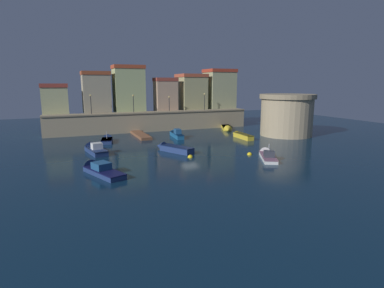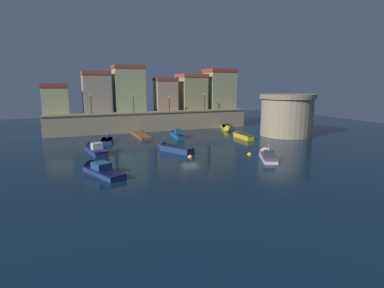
{
  "view_description": "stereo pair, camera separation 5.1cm",
  "coord_description": "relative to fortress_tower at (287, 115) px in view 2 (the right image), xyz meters",
  "views": [
    {
      "loc": [
        -16.39,
        -40.46,
        9.2
      ],
      "look_at": [
        0.0,
        -0.86,
        0.91
      ],
      "focal_mm": 29.17,
      "sensor_mm": 36.0,
      "label": 1
    },
    {
      "loc": [
        -16.35,
        -40.48,
        9.2
      ],
      "look_at": [
        0.0,
        -0.86,
        0.91
      ],
      "focal_mm": 29.17,
      "sensor_mm": 36.0,
      "label": 2
    }
  ],
  "objects": [
    {
      "name": "moored_boat_5",
      "position": [
        -6.61,
        10.02,
        -3.41
      ],
      "size": [
        4.13,
        6.76,
        1.58
      ],
      "rotation": [
        0.0,
        0.0,
        -1.98
      ],
      "color": "gold",
      "rests_on": "ground"
    },
    {
      "name": "moored_boat_6",
      "position": [
        -33.53,
        -1.42,
        -3.32
      ],
      "size": [
        2.88,
        6.84,
        1.99
      ],
      "rotation": [
        0.0,
        0.0,
        1.75
      ],
      "color": "navy",
      "rests_on": "ground"
    },
    {
      "name": "fortress_tower",
      "position": [
        0.0,
        0.0,
        0.0
      ],
      "size": [
        9.79,
        9.79,
        7.41
      ],
      "color": "tan",
      "rests_on": "ground"
    },
    {
      "name": "quay_lamp_2",
      "position": [
        -17.29,
        14.64,
        2.06
      ],
      "size": [
        0.32,
        0.32,
        2.99
      ],
      "color": "black",
      "rests_on": "quay_wall"
    },
    {
      "name": "quay_lamp_0",
      "position": [
        -32.28,
        14.64,
        2.36
      ],
      "size": [
        0.32,
        0.32,
        3.51
      ],
      "color": "black",
      "rests_on": "quay_wall"
    },
    {
      "name": "moored_boat_1",
      "position": [
        -34.1,
        -12.15,
        -3.38
      ],
      "size": [
        4.28,
        7.33,
        1.83
      ],
      "rotation": [
        0.0,
        0.0,
        1.95
      ],
      "color": "navy",
      "rests_on": "ground"
    },
    {
      "name": "pier_dock",
      "position": [
        -24.6,
        8.86,
        -3.52
      ],
      "size": [
        1.87,
        8.83,
        0.7
      ],
      "color": "brown",
      "rests_on": "ground"
    },
    {
      "name": "moored_boat_7",
      "position": [
        -8.91,
        0.74,
        -3.32
      ],
      "size": [
        1.41,
        6.41,
        1.14
      ],
      "rotation": [
        0.0,
        0.0,
        1.54
      ],
      "color": "gold",
      "rests_on": "ground"
    },
    {
      "name": "quay_lamp_1",
      "position": [
        -24.49,
        14.64,
        2.29
      ],
      "size": [
        0.32,
        0.32,
        3.38
      ],
      "color": "black",
      "rests_on": "quay_wall"
    },
    {
      "name": "moored_boat_3",
      "position": [
        -23.5,
        -5.03,
        -3.32
      ],
      "size": [
        4.27,
        6.47,
        1.41
      ],
      "rotation": [
        0.0,
        0.0,
        2.04
      ],
      "color": "navy",
      "rests_on": "ground"
    },
    {
      "name": "quay_lamp_3",
      "position": [
        -9.49,
        14.64,
        2.33
      ],
      "size": [
        0.32,
        0.32,
        3.46
      ],
      "color": "black",
      "rests_on": "quay_wall"
    },
    {
      "name": "moored_boat_2",
      "position": [
        -18.97,
        6.13,
        -3.25
      ],
      "size": [
        1.71,
        7.01,
        1.72
      ],
      "rotation": [
        0.0,
        0.0,
        1.49
      ],
      "color": "#195689",
      "rests_on": "ground"
    },
    {
      "name": "old_town_backdrop",
      "position": [
        -19.2,
        18.6,
        3.83
      ],
      "size": [
        39.79,
        6.24,
        9.27
      ],
      "color": "#B7B982",
      "rests_on": "ground"
    },
    {
      "name": "moored_boat_0",
      "position": [
        -13.51,
        -13.08,
        -3.43
      ],
      "size": [
        4.5,
        6.74,
        2.53
      ],
      "rotation": [
        0.0,
        0.0,
        1.09
      ],
      "color": "white",
      "rests_on": "ground"
    },
    {
      "name": "mooring_buoy_1",
      "position": [
        -22.52,
        -9.37,
        -3.76
      ],
      "size": [
        0.68,
        0.68,
        0.68
      ],
      "primitive_type": "sphere",
      "color": "yellow",
      "rests_on": "ground"
    },
    {
      "name": "mooring_buoy_0",
      "position": [
        -14.7,
        -10.96,
        -3.76
      ],
      "size": [
        0.65,
        0.65,
        0.65
      ],
      "primitive_type": "sphere",
      "color": "yellow",
      "rests_on": "ground"
    },
    {
      "name": "quay_wall",
      "position": [
        -20.69,
        14.64,
        -1.85
      ],
      "size": [
        40.13,
        3.03,
        3.8
      ],
      "color": "tan",
      "rests_on": "ground"
    },
    {
      "name": "ground_plane",
      "position": [
        -20.69,
        -4.67,
        -3.76
      ],
      "size": [
        107.69,
        107.69,
        0.0
      ],
      "primitive_type": "plane",
      "color": "#0C2338"
    },
    {
      "name": "moored_boat_4",
      "position": [
        -30.78,
        6.01,
        -3.44
      ],
      "size": [
        2.55,
        5.01,
        2.31
      ],
      "rotation": [
        0.0,
        0.0,
        1.37
      ],
      "color": "navy",
      "rests_on": "ground"
    }
  ]
}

